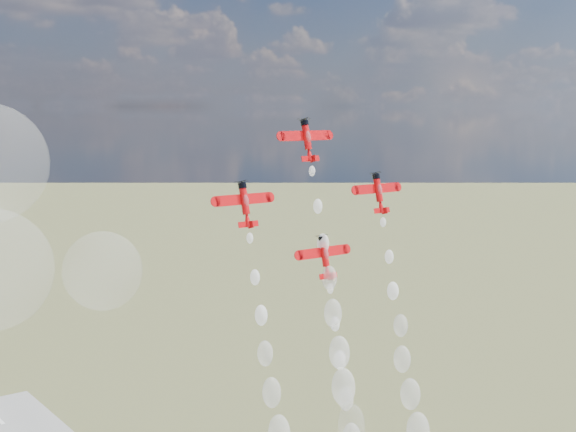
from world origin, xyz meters
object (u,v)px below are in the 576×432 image
(plane_left, at_px, (245,203))
(plane_right, at_px, (379,192))
(plane_slot, at_px, (325,256))
(plane_lead, at_px, (307,139))

(plane_left, bearing_deg, plane_right, 0.00)
(plane_left, bearing_deg, plane_slot, -9.90)
(plane_right, height_order, plane_slot, plane_right)
(plane_lead, height_order, plane_left, plane_lead)
(plane_lead, xyz_separation_m, plane_slot, (0.00, -5.17, -20.07))
(plane_left, distance_m, plane_right, 29.61)
(plane_left, height_order, plane_slot, plane_left)
(plane_right, bearing_deg, plane_lead, 170.10)
(plane_lead, distance_m, plane_right, 18.07)
(plane_lead, xyz_separation_m, plane_right, (14.80, -2.58, -10.03))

